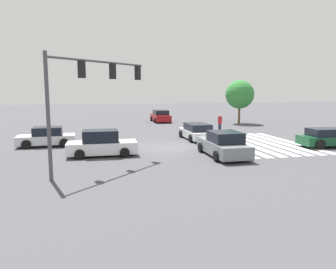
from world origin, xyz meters
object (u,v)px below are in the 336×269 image
object	(u,v)px
car_0	(102,144)
tree_corner_b	(240,94)
traffic_signal_mast	(89,85)
car_3	(328,138)
pedestrian	(220,122)
car_5	(47,137)
car_4	(224,145)
car_2	(197,132)
car_1	(161,116)

from	to	relation	value
car_0	tree_corner_b	world-z (taller)	tree_corner_b
traffic_signal_mast	car_0	size ratio (longest dim) A/B	1.34
car_3	pedestrian	world-z (taller)	pedestrian
car_0	car_5	xyz separation A→B (m)	(4.50, 3.86, -0.08)
car_4	car_5	size ratio (longest dim) A/B	1.15
car_4	tree_corner_b	size ratio (longest dim) A/B	0.92
car_3	car_4	distance (m)	8.92
car_5	car_2	bearing A→B (deg)	-179.82
car_0	car_2	distance (m)	9.39
traffic_signal_mast	tree_corner_b	bearing A→B (deg)	2.49
pedestrian	car_1	bearing A→B (deg)	-116.82
car_1	car_4	distance (m)	21.66
traffic_signal_mast	car_3	size ratio (longest dim) A/B	1.32
car_3	tree_corner_b	distance (m)	16.39
car_2	tree_corner_b	world-z (taller)	tree_corner_b
car_2	car_5	bearing A→B (deg)	91.04
car_2	car_4	distance (m)	6.89
car_4	pedestrian	bearing A→B (deg)	-20.25
traffic_signal_mast	car_0	xyz separation A→B (m)	(3.42, -0.66, -3.69)
traffic_signal_mast	pedestrian	size ratio (longest dim) A/B	3.36
car_4	tree_corner_b	bearing A→B (deg)	-27.38
car_1	car_4	world-z (taller)	car_4
car_0	car_5	bearing A→B (deg)	132.05
car_1	car_3	distance (m)	21.87
pedestrian	tree_corner_b	distance (m)	9.00
car_1	car_2	distance (m)	14.78
car_4	pedestrian	size ratio (longest dim) A/B	2.72
car_2	car_5	distance (m)	11.84
car_2	pedestrian	distance (m)	5.26
car_3	car_2	bearing A→B (deg)	149.11
traffic_signal_mast	car_4	distance (m)	9.07
traffic_signal_mast	car_5	bearing A→B (deg)	67.00
traffic_signal_mast	car_2	distance (m)	12.61
car_5	pedestrian	distance (m)	16.01
traffic_signal_mast	car_0	bearing A→B (deg)	34.11
car_3	car_5	size ratio (longest dim) A/B	1.07
car_4	car_1	bearing A→B (deg)	-0.66
car_5	car_1	bearing A→B (deg)	-129.86
car_0	tree_corner_b	bearing A→B (deg)	44.40
car_0	car_5	size ratio (longest dim) A/B	1.05
car_2	tree_corner_b	xyz separation A→B (m)	(10.69, -8.85, 2.85)
car_2	car_5	size ratio (longest dim) A/B	1.07
car_4	car_5	world-z (taller)	car_4
car_1	car_4	xyz separation A→B (m)	(-21.66, 0.50, 0.02)
car_0	car_2	xyz separation A→B (m)	(4.96, -7.97, -0.09)
car_2	car_4	size ratio (longest dim) A/B	0.93
car_3	car_5	distance (m)	20.75
car_2	pedestrian	world-z (taller)	pedestrian
car_4	car_5	distance (m)	13.02
car_2	car_0	bearing A→B (deg)	120.71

